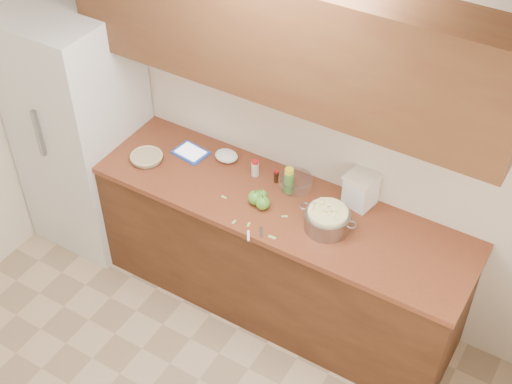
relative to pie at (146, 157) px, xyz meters
The scene contains 22 objects.
room_shell 1.66m from the pie, 58.77° to the right, with size 3.60×3.60×3.60m.
counter_run 0.97m from the pie, ahead, with size 2.64×0.68×0.92m.
upper_cabinets 1.34m from the pie, 15.94° to the left, with size 2.60×0.34×0.70m, color #533519.
fridge 0.60m from the pie, behind, with size 0.70×0.70×1.80m, color silver.
pie is the anchor object (origin of this frame).
colander 1.29m from the pie, ahead, with size 0.36×0.27×0.13m.
flour_canister 1.40m from the pie, 13.71° to the left, with size 0.20×0.20×0.21m.
tablet 0.29m from the pie, 42.98° to the left, with size 0.23×0.19×0.02m.
paring_knife 0.97m from the pie, 14.79° to the right, with size 0.10×0.15×0.02m.
lemon_bottle 0.96m from the pie, 12.61° to the left, with size 0.06×0.06×0.17m.
cinnamon_shaker 0.72m from the pie, 18.55° to the left, with size 0.05×0.05×0.12m.
vanilla_bottle 0.86m from the pie, 16.22° to the left, with size 0.03×0.03×0.09m.
mixing_bowl 0.99m from the pie, 15.04° to the left, with size 0.21×0.21×0.08m.
paper_towel 0.52m from the pie, 30.50° to the left, with size 0.16×0.13×0.06m, color white.
apple_left 0.82m from the pie, ahead, with size 0.09×0.09×0.10m.
apple_center 0.84m from the pie, ahead, with size 0.07×0.07×0.08m.
apple_front 0.88m from the pie, ahead, with size 0.09×0.09×0.10m.
peel_a 1.03m from the pie, ahead, with size 0.04×0.02×0.00m, color #93C760.
peel_b 0.63m from the pie, ahead, with size 0.04×0.01×0.00m, color #93C760.
peel_c 0.82m from the pie, 14.03° to the right, with size 0.03×0.01×0.00m, color #93C760.
peel_d 0.90m from the pie, 11.19° to the right, with size 0.04×0.01×0.00m, color #93C760.
peel_e 1.07m from the pie, 10.43° to the right, with size 0.04×0.02×0.00m, color #93C760.
Camera 1 is at (1.61, -1.31, 3.84)m, focal length 50.00 mm.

